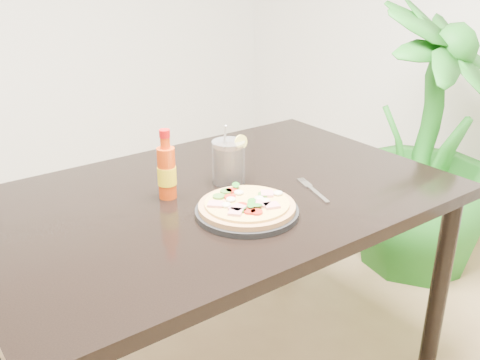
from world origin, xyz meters
TOP-DOWN VIEW (x-y plane):
  - dining_table at (0.22, 0.13)m, footprint 1.40×0.90m
  - plate at (0.20, -0.05)m, footprint 0.28×0.28m
  - pizza at (0.20, -0.05)m, footprint 0.26×0.26m
  - hot_sauce_bottle at (0.08, 0.18)m, footprint 0.07×0.07m
  - cola_cup at (0.29, 0.17)m, footprint 0.11×0.10m
  - fork at (0.46, -0.03)m, footprint 0.07×0.18m
  - houseplant at (1.46, 0.26)m, footprint 0.87×0.87m
  - plant_pot at (1.46, 0.26)m, footprint 0.28×0.28m

SIDE VIEW (x-z plane):
  - plant_pot at x=1.46m, z-range 0.00..0.22m
  - houseplant at x=1.46m, z-range 0.00..1.23m
  - dining_table at x=0.22m, z-range 0.29..1.04m
  - fork at x=0.46m, z-range 0.75..0.76m
  - plate at x=0.20m, z-range 0.75..0.77m
  - pizza at x=0.20m, z-range 0.76..0.79m
  - cola_cup at x=0.29m, z-range 0.72..0.91m
  - hot_sauce_bottle at x=0.08m, z-range 0.73..0.93m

